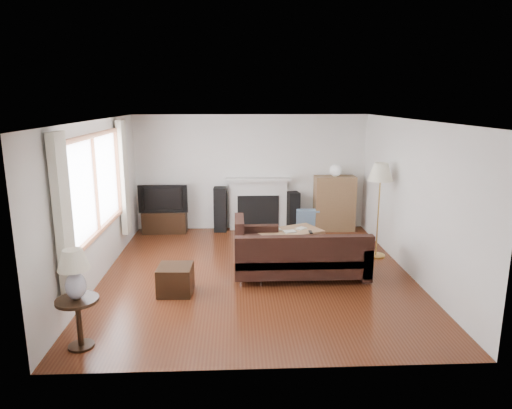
{
  "coord_description": "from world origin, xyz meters",
  "views": [
    {
      "loc": [
        -0.34,
        -7.09,
        2.81
      ],
      "look_at": [
        0.0,
        0.3,
        1.1
      ],
      "focal_mm": 32.0,
      "sensor_mm": 36.0,
      "label": 1
    }
  ],
  "objects_px": {
    "tv_stand": "(165,222)",
    "coffee_table": "(289,242)",
    "side_table": "(79,323)",
    "floor_lamp": "(378,211)",
    "sectional_sofa": "(301,256)",
    "bookshelf": "(334,203)"
  },
  "relations": [
    {
      "from": "tv_stand",
      "to": "coffee_table",
      "type": "height_order",
      "value": "tv_stand"
    },
    {
      "from": "side_table",
      "to": "tv_stand",
      "type": "bearing_deg",
      "value": 86.62
    },
    {
      "from": "tv_stand",
      "to": "floor_lamp",
      "type": "height_order",
      "value": "floor_lamp"
    },
    {
      "from": "side_table",
      "to": "sectional_sofa",
      "type": "bearing_deg",
      "value": 34.97
    },
    {
      "from": "sectional_sofa",
      "to": "coffee_table",
      "type": "bearing_deg",
      "value": 92.99
    },
    {
      "from": "coffee_table",
      "to": "floor_lamp",
      "type": "height_order",
      "value": "floor_lamp"
    },
    {
      "from": "tv_stand",
      "to": "floor_lamp",
      "type": "relative_size",
      "value": 0.54
    },
    {
      "from": "coffee_table",
      "to": "side_table",
      "type": "distance_m",
      "value": 4.2
    },
    {
      "from": "sectional_sofa",
      "to": "side_table",
      "type": "relative_size",
      "value": 3.81
    },
    {
      "from": "floor_lamp",
      "to": "side_table",
      "type": "distance_m",
      "value": 5.3
    },
    {
      "from": "side_table",
      "to": "coffee_table",
      "type": "bearing_deg",
      "value": 48.41
    },
    {
      "from": "floor_lamp",
      "to": "side_table",
      "type": "bearing_deg",
      "value": -146.0
    },
    {
      "from": "floor_lamp",
      "to": "side_table",
      "type": "height_order",
      "value": "floor_lamp"
    },
    {
      "from": "bookshelf",
      "to": "side_table",
      "type": "xyz_separation_m",
      "value": [
        -3.96,
        -4.72,
        -0.3
      ]
    },
    {
      "from": "sectional_sofa",
      "to": "tv_stand",
      "type": "bearing_deg",
      "value": 133.43
    },
    {
      "from": "sectional_sofa",
      "to": "bookshelf",
      "type": "bearing_deg",
      "value": 67.81
    },
    {
      "from": "tv_stand",
      "to": "bookshelf",
      "type": "xyz_separation_m",
      "value": [
        3.68,
        0.01,
        0.36
      ]
    },
    {
      "from": "bookshelf",
      "to": "coffee_table",
      "type": "bearing_deg",
      "value": -126.61
    },
    {
      "from": "bookshelf",
      "to": "sectional_sofa",
      "type": "xyz_separation_m",
      "value": [
        -1.11,
        -2.73,
        -0.23
      ]
    },
    {
      "from": "floor_lamp",
      "to": "bookshelf",
      "type": "bearing_deg",
      "value": 102.95
    },
    {
      "from": "side_table",
      "to": "bookshelf",
      "type": "bearing_deg",
      "value": 50.0
    },
    {
      "from": "bookshelf",
      "to": "floor_lamp",
      "type": "bearing_deg",
      "value": -77.05
    }
  ]
}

